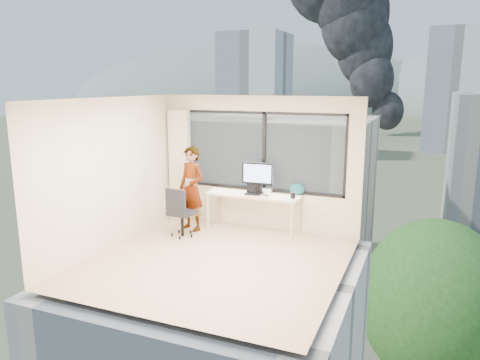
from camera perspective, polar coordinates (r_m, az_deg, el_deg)
The scene contains 24 objects.
floor at distance 7.50m, azimuth -2.97°, elevation -10.11°, with size 4.00×4.00×0.01m, color #DEB290.
ceiling at distance 6.95m, azimuth -3.20°, elevation 10.15°, with size 4.00×4.00×0.01m, color white.
wall_front at distance 5.44m, azimuth -12.21°, elevation -4.56°, with size 4.00×0.01×2.60m, color beige.
wall_left at distance 8.16m, azimuth -15.86°, elevation 0.80°, with size 0.01×4.00×2.60m, color beige.
wall_right at distance 6.53m, azimuth 12.99°, elevation -1.81°, with size 0.01×4.00×2.60m, color beige.
window_wall at distance 8.87m, azimuth 2.77°, elevation 3.59°, with size 3.30×0.16×1.55m, color black, non-canonical shape.
curtain at distance 9.57m, azimuth -7.53°, elevation 1.84°, with size 0.45×0.14×2.30m, color beige.
desk at distance 8.82m, azimuth 1.64°, elevation -4.10°, with size 1.80×0.60×0.75m, color #D3B68D.
chair at distance 8.58m, azimuth -7.29°, elevation -3.91°, with size 0.49×0.49×0.97m, color black, non-canonical shape.
person at distance 8.87m, azimuth -6.10°, elevation -1.09°, with size 0.60×0.39×1.65m, color #2D2D33.
monitor at distance 8.70m, azimuth 2.21°, elevation 0.27°, with size 0.61×0.13×0.61m, color black, non-canonical shape.
game_console at distance 8.88m, azimuth 3.06°, elevation -1.27°, with size 0.29×0.24×0.07m, color white.
laptop at distance 8.67m, azimuth 1.65°, elevation -1.16°, with size 0.30×0.32×0.19m, color black, non-canonical shape.
cellphone at distance 8.57m, azimuth 3.24°, elevation -1.96°, with size 0.10×0.05×0.01m, color black.
pen_cup at distance 8.44m, azimuth 6.66°, elevation -1.92°, with size 0.08×0.08×0.11m, color black.
handbag at distance 8.69m, azimuth 7.17°, elevation -1.14°, with size 0.29×0.14×0.22m, color #0C4849.
exterior_ground at distance 127.42m, azimuth 20.95°, elevation 3.67°, with size 400.00×400.00×0.04m, color #515B3D.
near_bldg_a at distance 39.45m, azimuth 4.02°, elevation -2.40°, with size 16.00×12.00×14.00m, color beige.
far_tower_a at distance 108.20m, azimuth 1.93°, elevation 10.55°, with size 14.00×14.00×28.00m, color silver.
far_tower_b at distance 126.38m, azimuth 25.14°, elevation 10.11°, with size 13.00×13.00×30.00m, color silver.
far_tower_d at distance 168.59m, azimuth 0.51°, elevation 10.08°, with size 16.00×14.00×22.00m, color silver.
hill_a at distance 349.09m, azimuth 1.83°, elevation 9.29°, with size 288.00×216.00×90.00m, color slate.
tree_a at distance 36.40m, azimuth -10.83°, elevation -8.81°, with size 7.00×7.00×8.00m, color #254D19, non-canonical shape.
tree_b at distance 27.24m, azimuth 22.90°, elevation -15.88°, with size 7.60×7.60×9.00m, color #254D19, non-canonical shape.
Camera 1 is at (3.00, -6.27, 2.83)m, focal length 34.02 mm.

